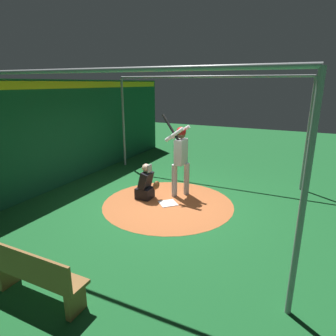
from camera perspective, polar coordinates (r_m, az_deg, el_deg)
ground_plane at (r=7.43m, az=0.00°, el=-7.05°), size 27.61×27.61×0.00m
dirt_circle at (r=7.43m, az=0.00°, el=-7.02°), size 3.31×3.31×0.01m
home_plate at (r=7.42m, az=0.00°, el=-6.96°), size 0.59×0.59×0.01m
batter at (r=7.62m, az=2.47°, el=2.74°), size 0.68×0.49×2.20m
catcher at (r=7.64m, az=-4.33°, el=-3.36°), size 0.58×0.40×0.96m
back_wall at (r=9.04m, az=-20.82°, el=6.35°), size 0.23×11.61×3.06m
cage_frame at (r=6.85m, az=0.00°, el=10.37°), size 6.12×5.25×3.17m
bench at (r=4.61m, az=-24.86°, el=-18.47°), size 1.56×0.36×0.85m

